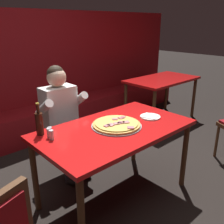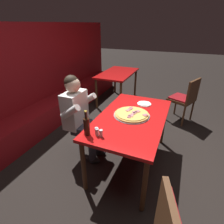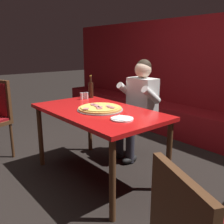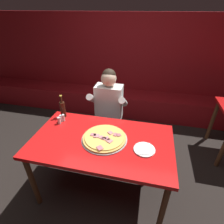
{
  "view_description": "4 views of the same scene",
  "coord_description": "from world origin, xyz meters",
  "px_view_note": "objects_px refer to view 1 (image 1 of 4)",
  "views": [
    {
      "loc": [
        -1.49,
        -1.57,
        1.71
      ],
      "look_at": [
        -0.02,
        0.03,
        0.93
      ],
      "focal_mm": 40.0,
      "sensor_mm": 36.0,
      "label": 1
    },
    {
      "loc": [
        -1.97,
        -0.54,
        1.87
      ],
      "look_at": [
        -0.01,
        0.28,
        0.79
      ],
      "focal_mm": 28.0,
      "sensor_mm": 36.0,
      "label": 2
    },
    {
      "loc": [
        2.06,
        -1.53,
        1.41
      ],
      "look_at": [
        0.09,
        0.12,
        0.75
      ],
      "focal_mm": 40.0,
      "sensor_mm": 36.0,
      "label": 3
    },
    {
      "loc": [
        0.42,
        -1.36,
        1.98
      ],
      "look_at": [
        0.06,
        0.22,
        0.99
      ],
      "focal_mm": 28.0,
      "sensor_mm": 36.0,
      "label": 4
    }
  ],
  "objects_px": {
    "shaker_parmesan": "(52,135)",
    "main_dining_table": "(115,135)",
    "beer_bottle": "(39,123)",
    "background_dining_table": "(162,84)",
    "plate_white_paper": "(150,117)",
    "shaker_oregano": "(49,133)",
    "diner_seated_blue_shirt": "(63,117)",
    "pizza": "(117,124)",
    "shaker_black_pepper": "(50,132)"
  },
  "relations": [
    {
      "from": "main_dining_table",
      "to": "background_dining_table",
      "type": "distance_m",
      "value": 2.33
    },
    {
      "from": "beer_bottle",
      "to": "shaker_oregano",
      "type": "height_order",
      "value": "beer_bottle"
    },
    {
      "from": "plate_white_paper",
      "to": "diner_seated_blue_shirt",
      "type": "xyz_separation_m",
      "value": [
        -0.57,
        0.78,
        -0.08
      ]
    },
    {
      "from": "main_dining_table",
      "to": "shaker_oregano",
      "type": "xyz_separation_m",
      "value": [
        -0.57,
        0.22,
        0.12
      ]
    },
    {
      "from": "shaker_oregano",
      "to": "diner_seated_blue_shirt",
      "type": "xyz_separation_m",
      "value": [
        0.45,
        0.5,
        -0.11
      ]
    },
    {
      "from": "plate_white_paper",
      "to": "shaker_parmesan",
      "type": "relative_size",
      "value": 2.44
    },
    {
      "from": "plate_white_paper",
      "to": "main_dining_table",
      "type": "bearing_deg",
      "value": 172.74
    },
    {
      "from": "main_dining_table",
      "to": "plate_white_paper",
      "type": "height_order",
      "value": "plate_white_paper"
    },
    {
      "from": "shaker_black_pepper",
      "to": "diner_seated_blue_shirt",
      "type": "xyz_separation_m",
      "value": [
        0.43,
        0.48,
        -0.11
      ]
    },
    {
      "from": "shaker_oregano",
      "to": "shaker_parmesan",
      "type": "height_order",
      "value": "same"
    },
    {
      "from": "pizza",
      "to": "diner_seated_blue_shirt",
      "type": "height_order",
      "value": "diner_seated_blue_shirt"
    },
    {
      "from": "pizza",
      "to": "shaker_parmesan",
      "type": "distance_m",
      "value": 0.62
    },
    {
      "from": "plate_white_paper",
      "to": "shaker_parmesan",
      "type": "distance_m",
      "value": 1.05
    },
    {
      "from": "diner_seated_blue_shirt",
      "to": "background_dining_table",
      "type": "distance_m",
      "value": 2.24
    },
    {
      "from": "shaker_black_pepper",
      "to": "shaker_oregano",
      "type": "relative_size",
      "value": 1.0
    },
    {
      "from": "pizza",
      "to": "background_dining_table",
      "type": "xyz_separation_m",
      "value": [
        2.07,
        1.0,
        -0.11
      ]
    },
    {
      "from": "plate_white_paper",
      "to": "background_dining_table",
      "type": "distance_m",
      "value": 1.97
    },
    {
      "from": "beer_bottle",
      "to": "background_dining_table",
      "type": "relative_size",
      "value": 0.22
    },
    {
      "from": "pizza",
      "to": "shaker_black_pepper",
      "type": "bearing_deg",
      "value": 158.55
    },
    {
      "from": "plate_white_paper",
      "to": "background_dining_table",
      "type": "bearing_deg",
      "value": 32.91
    },
    {
      "from": "plate_white_paper",
      "to": "beer_bottle",
      "type": "xyz_separation_m",
      "value": [
        -1.04,
        0.39,
        0.1
      ]
    },
    {
      "from": "main_dining_table",
      "to": "pizza",
      "type": "height_order",
      "value": "pizza"
    },
    {
      "from": "shaker_parmesan",
      "to": "main_dining_table",
      "type": "bearing_deg",
      "value": -16.88
    },
    {
      "from": "plate_white_paper",
      "to": "beer_bottle",
      "type": "relative_size",
      "value": 0.72
    },
    {
      "from": "main_dining_table",
      "to": "plate_white_paper",
      "type": "bearing_deg",
      "value": -7.26
    },
    {
      "from": "plate_white_paper",
      "to": "background_dining_table",
      "type": "xyz_separation_m",
      "value": [
        1.65,
        1.07,
        -0.1
      ]
    },
    {
      "from": "pizza",
      "to": "shaker_black_pepper",
      "type": "xyz_separation_m",
      "value": [
        -0.58,
        0.23,
        0.02
      ]
    },
    {
      "from": "plate_white_paper",
      "to": "background_dining_table",
      "type": "relative_size",
      "value": 0.16
    },
    {
      "from": "background_dining_table",
      "to": "main_dining_table",
      "type": "bearing_deg",
      "value": -154.26
    },
    {
      "from": "shaker_parmesan",
      "to": "pizza",
      "type": "bearing_deg",
      "value": -15.1
    },
    {
      "from": "background_dining_table",
      "to": "plate_white_paper",
      "type": "bearing_deg",
      "value": -147.09
    },
    {
      "from": "main_dining_table",
      "to": "shaker_oregano",
      "type": "bearing_deg",
      "value": 158.62
    },
    {
      "from": "pizza",
      "to": "diner_seated_blue_shirt",
      "type": "distance_m",
      "value": 0.73
    },
    {
      "from": "beer_bottle",
      "to": "shaker_black_pepper",
      "type": "height_order",
      "value": "beer_bottle"
    },
    {
      "from": "diner_seated_blue_shirt",
      "to": "shaker_oregano",
      "type": "bearing_deg",
      "value": -131.95
    },
    {
      "from": "beer_bottle",
      "to": "background_dining_table",
      "type": "distance_m",
      "value": 2.79
    },
    {
      "from": "shaker_oregano",
      "to": "shaker_parmesan",
      "type": "bearing_deg",
      "value": -94.2
    },
    {
      "from": "main_dining_table",
      "to": "pizza",
      "type": "bearing_deg",
      "value": 22.19
    },
    {
      "from": "main_dining_table",
      "to": "pizza",
      "type": "distance_m",
      "value": 0.1
    },
    {
      "from": "shaker_black_pepper",
      "to": "diner_seated_blue_shirt",
      "type": "bearing_deg",
      "value": 48.24
    },
    {
      "from": "main_dining_table",
      "to": "background_dining_table",
      "type": "xyz_separation_m",
      "value": [
        2.1,
        1.01,
        -0.01
      ]
    },
    {
      "from": "pizza",
      "to": "shaker_black_pepper",
      "type": "height_order",
      "value": "shaker_black_pepper"
    },
    {
      "from": "plate_white_paper",
      "to": "beer_bottle",
      "type": "bearing_deg",
      "value": 159.42
    },
    {
      "from": "shaker_parmesan",
      "to": "background_dining_table",
      "type": "height_order",
      "value": "shaker_parmesan"
    },
    {
      "from": "shaker_black_pepper",
      "to": "shaker_oregano",
      "type": "xyz_separation_m",
      "value": [
        -0.02,
        -0.02,
        0.0
      ]
    },
    {
      "from": "main_dining_table",
      "to": "diner_seated_blue_shirt",
      "type": "height_order",
      "value": "diner_seated_blue_shirt"
    },
    {
      "from": "shaker_oregano",
      "to": "plate_white_paper",
      "type": "bearing_deg",
      "value": -15.38
    },
    {
      "from": "main_dining_table",
      "to": "beer_bottle",
      "type": "distance_m",
      "value": 0.71
    },
    {
      "from": "diner_seated_blue_shirt",
      "to": "background_dining_table",
      "type": "bearing_deg",
      "value": 7.43
    },
    {
      "from": "shaker_black_pepper",
      "to": "background_dining_table",
      "type": "bearing_deg",
      "value": 16.28
    }
  ]
}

